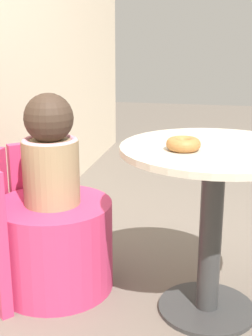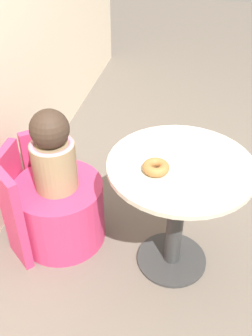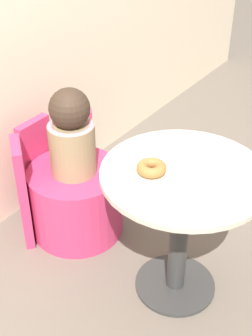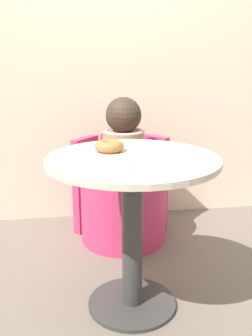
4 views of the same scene
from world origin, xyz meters
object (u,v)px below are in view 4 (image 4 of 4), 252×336
tub_chair (124,208)px  child_figure (124,140)px  round_table (133,201)px  donut (109,146)px

tub_chair → child_figure: size_ratio=1.09×
round_table → donut: bearing=126.9°
round_table → child_figure: (0.06, 0.69, 0.12)m
round_table → donut: (-0.09, 0.11, 0.22)m
round_table → donut: donut is taller
tub_chair → donut: (-0.14, -0.57, 0.53)m
child_figure → donut: child_figure is taller
tub_chair → round_table: bearing=-94.9°
round_table → tub_chair: size_ratio=1.39×
donut → round_table: bearing=-53.1°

